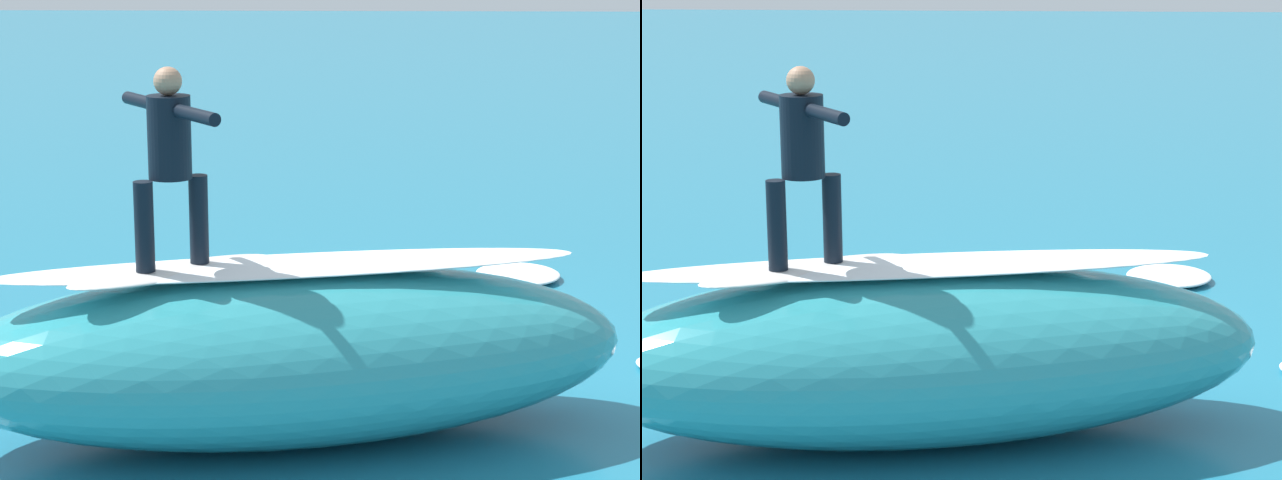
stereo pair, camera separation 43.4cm
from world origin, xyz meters
The scene contains 8 objects.
ground_plane centered at (0.00, 0.00, 0.00)m, with size 120.00×120.00×0.00m, color teal.
wave_crest centered at (0.72, 2.79, 0.77)m, with size 6.08×2.24×1.53m, color teal.
wave_foam_lip centered at (0.72, 2.79, 1.57)m, with size 5.17×0.78×0.08m, color white.
surfboard_riding centered at (1.70, 3.01, 1.57)m, with size 1.92×0.54×0.08m, color silver.
surfer_riding centered at (1.70, 3.01, 2.60)m, with size 1.02×1.37×1.70m.
surfboard_paddling centered at (-0.62, -1.79, 0.04)m, with size 1.93×0.51×0.09m, color #33B2D1.
surfer_paddling centered at (-0.64, -1.66, 0.22)m, with size 0.48×1.66×0.30m.
foam_patch_far centered at (-1.92, -2.47, 0.07)m, with size 1.09×1.07×0.14m, color white.
Camera 2 is at (-0.36, 13.09, 4.36)m, focal length 69.55 mm.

